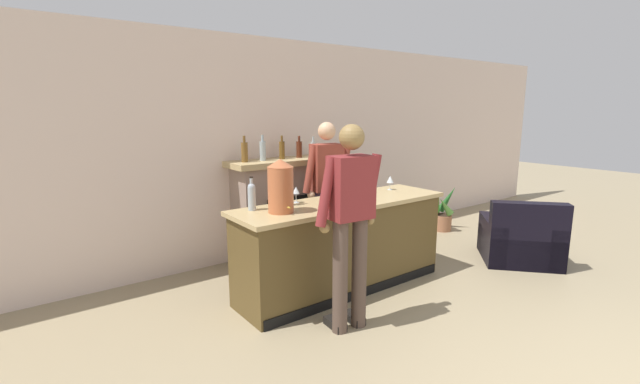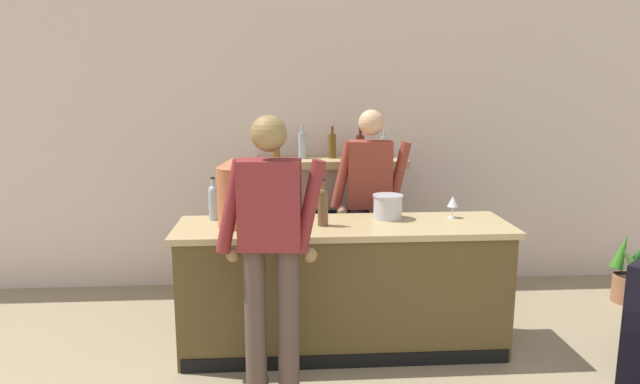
% 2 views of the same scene
% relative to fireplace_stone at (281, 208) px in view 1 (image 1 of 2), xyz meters
% --- Properties ---
extents(wall_back_panel, '(12.00, 0.07, 2.75)m').
position_rel_fireplace_stone_xyz_m(wall_back_panel, '(0.19, 0.26, 0.73)').
color(wall_back_panel, beige).
rests_on(wall_back_panel, ground_plane).
extents(bar_counter, '(2.40, 0.69, 0.95)m').
position_rel_fireplace_stone_xyz_m(bar_counter, '(-0.01, -1.23, -0.17)').
color(bar_counter, brown).
rests_on(bar_counter, ground_plane).
extents(fireplace_stone, '(1.36, 0.52, 1.58)m').
position_rel_fireplace_stone_xyz_m(fireplace_stone, '(0.00, 0.00, 0.00)').
color(fireplace_stone, gray).
rests_on(fireplace_stone, ground_plane).
extents(armchair_black, '(1.20, 1.20, 0.82)m').
position_rel_fireplace_stone_xyz_m(armchair_black, '(2.27, -1.97, -0.39)').
color(armchair_black, black).
rests_on(armchair_black, ground_plane).
extents(potted_plant_corner, '(0.42, 0.40, 0.71)m').
position_rel_fireplace_stone_xyz_m(potted_plant_corner, '(2.67, -0.49, -0.38)').
color(potted_plant_corner, '#A06747').
rests_on(potted_plant_corner, ground_plane).
extents(person_customer, '(0.66, 0.33, 1.77)m').
position_rel_fireplace_stone_xyz_m(person_customer, '(-0.52, -1.93, 0.33)').
color(person_customer, '#4F3E34').
rests_on(person_customer, ground_plane).
extents(person_bartender, '(0.65, 0.35, 1.74)m').
position_rel_fireplace_stone_xyz_m(person_bartender, '(0.28, -0.58, 0.31)').
color(person_bartender, '#3F304B').
rests_on(person_bartender, ground_plane).
extents(copper_dispenser, '(0.24, 0.28, 0.49)m').
position_rel_fireplace_stone_xyz_m(copper_dispenser, '(-0.78, -1.26, 0.55)').
color(copper_dispenser, '#BE643C').
rests_on(copper_dispenser, bar_counter).
extents(ice_bucket_steel, '(0.23, 0.23, 0.18)m').
position_rel_fireplace_stone_xyz_m(ice_bucket_steel, '(0.34, -1.08, 0.39)').
color(ice_bucket_steel, silver).
rests_on(ice_bucket_steel, bar_counter).
extents(wine_bottle_merlot_tall, '(0.08, 0.08, 0.32)m').
position_rel_fireplace_stone_xyz_m(wine_bottle_merlot_tall, '(-0.95, -1.02, 0.44)').
color(wine_bottle_merlot_tall, '#9FADB8').
rests_on(wine_bottle_merlot_tall, bar_counter).
extents(wine_bottle_cabernet_heavy, '(0.07, 0.07, 0.31)m').
position_rel_fireplace_stone_xyz_m(wine_bottle_cabernet_heavy, '(-0.55, -1.06, 0.44)').
color(wine_bottle_cabernet_heavy, '#ACAFBE').
rests_on(wine_bottle_cabernet_heavy, bar_counter).
extents(wine_bottle_port_short, '(0.07, 0.07, 0.34)m').
position_rel_fireplace_stone_xyz_m(wine_bottle_port_short, '(-0.16, -1.26, 0.45)').
color(wine_bottle_port_short, brown).
rests_on(wine_bottle_port_short, bar_counter).
extents(wine_glass_mid_counter, '(0.08, 0.08, 0.17)m').
position_rel_fireplace_stone_xyz_m(wine_glass_mid_counter, '(0.83, -1.09, 0.42)').
color(wine_glass_mid_counter, silver).
rests_on(wine_glass_mid_counter, bar_counter).
extents(wine_glass_near_bucket, '(0.07, 0.07, 0.17)m').
position_rel_fireplace_stone_xyz_m(wine_glass_near_bucket, '(-0.45, -1.01, 0.42)').
color(wine_glass_near_bucket, silver).
rests_on(wine_glass_near_bucket, bar_counter).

